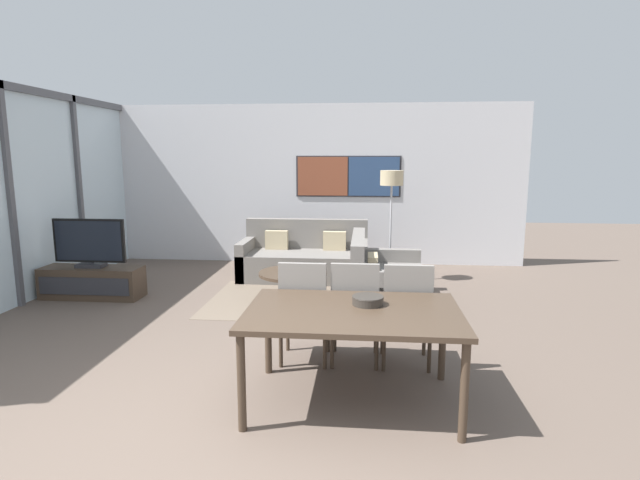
% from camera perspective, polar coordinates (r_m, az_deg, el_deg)
% --- Properties ---
extents(ground_plane, '(24.00, 24.00, 0.00)m').
position_cam_1_polar(ground_plane, '(3.55, -14.70, -23.20)').
color(ground_plane, brown).
extents(wall_back, '(7.69, 0.09, 2.80)m').
position_cam_1_polar(wall_back, '(8.91, -1.62, 6.38)').
color(wall_back, silver).
rests_on(wall_back, ground_plane).
extents(window_wall_left, '(0.07, 6.04, 2.80)m').
position_cam_1_polar(window_wall_left, '(7.31, -32.14, 5.23)').
color(window_wall_left, silver).
rests_on(window_wall_left, ground_plane).
extents(area_rug, '(2.21, 1.84, 0.01)m').
position_cam_1_polar(area_rug, '(6.73, -3.10, -6.82)').
color(area_rug, '#706051').
rests_on(area_rug, ground_plane).
extents(tv_console, '(1.34, 0.43, 0.42)m').
position_cam_1_polar(tv_console, '(7.45, -24.58, -4.42)').
color(tv_console, '#423326').
rests_on(tv_console, ground_plane).
extents(television, '(0.98, 0.20, 0.66)m').
position_cam_1_polar(television, '(7.35, -24.86, -0.38)').
color(television, '#2D2D33').
rests_on(television, tv_console).
extents(sofa_main, '(1.98, 0.95, 0.89)m').
position_cam_1_polar(sofa_main, '(7.91, -1.76, -2.25)').
color(sofa_main, slate).
rests_on(sofa_main, ground_plane).
extents(sofa_side, '(0.95, 1.53, 0.89)m').
position_cam_1_polar(sofa_side, '(6.52, 7.05, -4.90)').
color(sofa_side, slate).
rests_on(sofa_side, ground_plane).
extents(coffee_table, '(0.90, 0.90, 0.38)m').
position_cam_1_polar(coffee_table, '(6.65, -3.12, -4.46)').
color(coffee_table, '#423326').
rests_on(coffee_table, ground_plane).
extents(dining_table, '(1.63, 1.08, 0.75)m').
position_cam_1_polar(dining_table, '(3.84, 3.79, -8.93)').
color(dining_table, '#423326').
rests_on(dining_table, ground_plane).
extents(dining_chair_left, '(0.46, 0.46, 0.98)m').
position_cam_1_polar(dining_chair_left, '(4.60, -1.83, -7.77)').
color(dining_chair_left, gray).
rests_on(dining_chair_left, ground_plane).
extents(dining_chair_centre, '(0.46, 0.46, 0.98)m').
position_cam_1_polar(dining_chair_centre, '(4.59, 4.01, -7.85)').
color(dining_chair_centre, gray).
rests_on(dining_chair_centre, ground_plane).
extents(dining_chair_right, '(0.46, 0.46, 0.98)m').
position_cam_1_polar(dining_chair_right, '(4.59, 9.87, -7.97)').
color(dining_chair_right, gray).
rests_on(dining_chair_right, ground_plane).
extents(fruit_bowl, '(0.25, 0.25, 0.07)m').
position_cam_1_polar(fruit_bowl, '(3.95, 5.49, -6.80)').
color(fruit_bowl, '#332D28').
rests_on(fruit_bowl, dining_table).
extents(floor_lamp, '(0.34, 0.34, 1.69)m').
position_cam_1_polar(floor_lamp, '(7.52, 8.18, 5.97)').
color(floor_lamp, '#2D2D33').
rests_on(floor_lamp, ground_plane).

